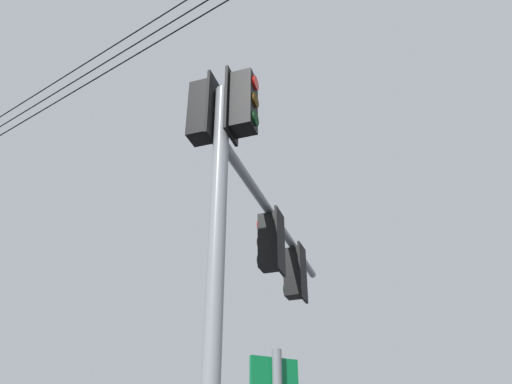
% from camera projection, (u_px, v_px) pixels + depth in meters
% --- Properties ---
extents(signal_mast_assembly, '(4.15, 4.13, 6.85)m').
position_uv_depth(signal_mast_assembly, '(249.00, 234.00, 6.86)').
color(signal_mast_assembly, gray).
rests_on(signal_mast_assembly, ground).
extents(overhead_wire_span, '(15.12, 27.68, 0.88)m').
position_uv_depth(overhead_wire_span, '(162.00, 27.00, 8.57)').
color(overhead_wire_span, black).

